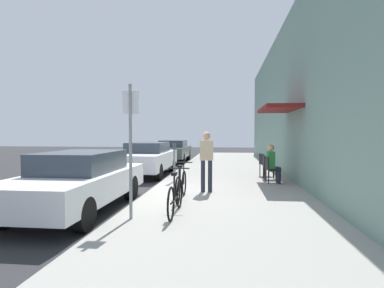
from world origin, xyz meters
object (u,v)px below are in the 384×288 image
Objects in this scene: parked_car_0 at (79,180)px; parked_car_2 at (173,150)px; cafe_chair_0 at (271,168)px; bicycle_1 at (176,197)px; cafe_chair_1 at (267,165)px; parked_car_1 at (147,158)px; street_sign at (131,141)px; seated_patron_0 at (272,162)px; pedestrian_standing at (207,157)px; bicycle_0 at (181,185)px; parking_meter at (174,159)px; cafe_chair_2 at (265,163)px.

parked_car_2 is (-0.00, 12.25, -0.00)m from parked_car_0.
cafe_chair_0 is (4.78, -8.46, -0.08)m from parked_car_2.
bicycle_1 is 5.66m from cafe_chair_1.
parked_car_1 is 5.06× the size of cafe_chair_0.
street_sign is 2.02× the size of seated_patron_0.
pedestrian_standing is at bearing -127.08° from cafe_chair_1.
parked_car_0 is at bearing -135.85° from cafe_chair_1.
bicycle_0 is at bearing -132.59° from seated_patron_0.
cafe_chair_1 is at bearing 15.15° from parking_meter.
cafe_chair_2 is (2.57, 4.53, 0.14)m from bicycle_0.
parked_car_2 reaches higher than cafe_chair_2.
cafe_chair_1 is (3.28, 5.51, -1.02)m from street_sign.
bicycle_0 is 1.01× the size of pedestrian_standing.
seated_patron_0 is (4.84, -2.28, 0.09)m from parked_car_1.
pedestrian_standing is at bearing -55.78° from parked_car_1.
street_sign is at bearing -83.48° from parked_car_2.
parked_car_2 is 10.64m from pedestrian_standing.
bicycle_0 is at bearing -118.00° from pedestrian_standing.
street_sign is (-0.05, -4.64, 0.75)m from parking_meter.
cafe_chair_1 is at bearing 52.92° from pedestrian_standing.
parking_meter is at bearing 100.17° from bicycle_1.
parked_car_0 reaches higher than cafe_chair_2.
bicycle_0 is at bearing 68.37° from street_sign.
parked_car_1 is 5.60m from bicycle_0.
street_sign reaches higher than cafe_chair_0.
seated_patron_0 is 1.48× the size of cafe_chair_2.
street_sign reaches higher than parked_car_1.
street_sign is at bearing -30.11° from parked_car_0.
parking_meter is 0.78× the size of pedestrian_standing.
parked_car_0 is 3.41× the size of seated_patron_0.
street_sign is 3.17m from pedestrian_standing.
parked_car_2 reaches higher than cafe_chair_1.
seated_patron_0 is (4.84, -8.46, 0.11)m from parked_car_2.
bicycle_1 is 1.97× the size of cafe_chair_1.
cafe_chair_2 is at bearing 89.89° from cafe_chair_0.
street_sign reaches higher than bicycle_0.
parked_car_2 is 8.98m from cafe_chair_1.
cafe_chair_0 is at bearing 59.59° from bicycle_1.
pedestrian_standing is (1.23, -1.78, 0.23)m from parking_meter.
pedestrian_standing is at bearing -138.14° from cafe_chair_0.
cafe_chair_1 is 0.82m from cafe_chair_2.
parking_meter is at bearing -152.41° from cafe_chair_2.
parked_car_0 is 2.41m from bicycle_0.
pedestrian_standing is (-2.01, -2.66, 0.50)m from cafe_chair_1.
cafe_chair_1 is at bearing 90.02° from cafe_chair_0.
seated_patron_0 is at bearing 47.41° from bicycle_0.
parking_meter is 3.66m from cafe_chair_2.
bicycle_0 and bicycle_1 have the same top height.
parked_car_1 is 1.69× the size of street_sign.
cafe_chair_1 is (2.57, 3.71, 0.14)m from bicycle_0.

